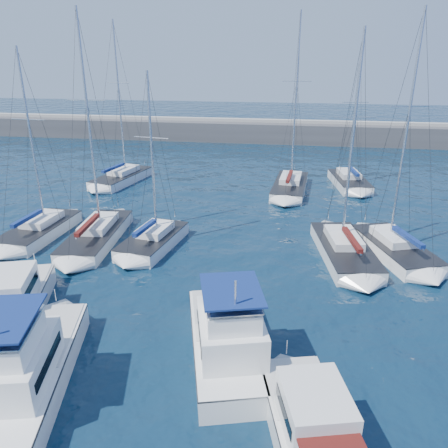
# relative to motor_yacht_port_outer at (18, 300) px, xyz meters

# --- Properties ---
(ground) EXTENTS (220.00, 220.00, 0.00)m
(ground) POSITION_rel_motor_yacht_port_outer_xyz_m (8.32, 0.62, -0.94)
(ground) COLOR black
(ground) RESTS_ON ground
(breakwater) EXTENTS (160.00, 6.00, 4.45)m
(breakwater) POSITION_rel_motor_yacht_port_outer_xyz_m (8.32, 52.62, 0.11)
(breakwater) COLOR #424244
(breakwater) RESTS_ON ground
(motor_yacht_port_outer) EXTENTS (4.40, 7.22, 3.20)m
(motor_yacht_port_outer) POSITION_rel_motor_yacht_port_outer_xyz_m (0.00, 0.00, 0.00)
(motor_yacht_port_outer) COLOR silver
(motor_yacht_port_outer) RESTS_ON ground
(motor_yacht_port_inner) EXTENTS (5.48, 9.54, 4.69)m
(motor_yacht_port_inner) POSITION_rel_motor_yacht_port_outer_xyz_m (3.62, -5.31, 0.19)
(motor_yacht_port_inner) COLOR white
(motor_yacht_port_inner) RESTS_ON ground
(motor_yacht_stbd_inner) EXTENTS (5.37, 8.81, 4.69)m
(motor_yacht_stbd_inner) POSITION_rel_motor_yacht_port_outer_xyz_m (11.87, -1.96, 0.19)
(motor_yacht_stbd_inner) COLOR white
(motor_yacht_stbd_inner) RESTS_ON ground
(motor_yacht_stbd_outer) EXTENTS (4.06, 6.48, 3.20)m
(motor_yacht_stbd_outer) POSITION_rel_motor_yacht_port_outer_xyz_m (15.41, -6.04, -0.00)
(motor_yacht_stbd_outer) COLOR silver
(motor_yacht_stbd_outer) RESTS_ON ground
(sailboat_mid_a) EXTENTS (3.50, 7.69, 14.23)m
(sailboat_mid_a) POSITION_rel_motor_yacht_port_outer_xyz_m (-4.88, 10.42, -0.42)
(sailboat_mid_a) COLOR silver
(sailboat_mid_a) RESTS_ON ground
(sailboat_mid_b) EXTENTS (3.72, 9.17, 16.62)m
(sailboat_mid_b) POSITION_rel_motor_yacht_port_outer_xyz_m (-0.05, 10.17, -0.41)
(sailboat_mid_b) COLOR silver
(sailboat_mid_b) RESTS_ON ground
(sailboat_mid_c) EXTENTS (3.98, 6.99, 12.70)m
(sailboat_mid_c) POSITION_rel_motor_yacht_port_outer_xyz_m (4.49, 9.83, -0.43)
(sailboat_mid_c) COLOR white
(sailboat_mid_c) RESTS_ON ground
(sailboat_mid_d) EXTENTS (4.51, 8.93, 15.28)m
(sailboat_mid_d) POSITION_rel_motor_yacht_port_outer_xyz_m (18.25, 10.34, -0.42)
(sailboat_mid_d) COLOR silver
(sailboat_mid_d) RESTS_ON ground
(sailboat_mid_e) EXTENTS (5.41, 8.23, 16.41)m
(sailboat_mid_e) POSITION_rel_motor_yacht_port_outer_xyz_m (21.81, 11.16, -0.39)
(sailboat_mid_e) COLOR white
(sailboat_mid_e) RESTS_ON ground
(sailboat_back_a) EXTENTS (4.77, 8.75, 16.84)m
(sailboat_back_a) POSITION_rel_motor_yacht_port_outer_xyz_m (-4.22, 25.92, -0.40)
(sailboat_back_a) COLOR white
(sailboat_back_a) RESTS_ON ground
(sailboat_back_b) EXTENTS (3.85, 9.29, 17.43)m
(sailboat_back_b) POSITION_rel_motor_yacht_port_outer_xyz_m (14.22, 25.54, -0.40)
(sailboat_back_b) COLOR silver
(sailboat_back_b) RESTS_ON ground
(sailboat_back_c) EXTENTS (4.15, 7.88, 13.84)m
(sailboat_back_c) POSITION_rel_motor_yacht_port_outer_xyz_m (20.47, 28.37, -0.43)
(sailboat_back_c) COLOR silver
(sailboat_back_c) RESTS_ON ground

